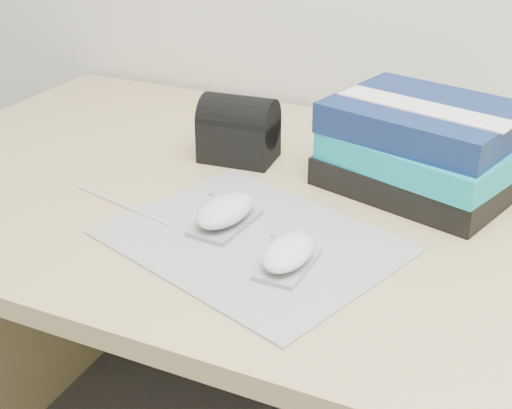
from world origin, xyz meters
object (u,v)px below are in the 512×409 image
at_px(desk, 365,318).
at_px(mouse_rear, 225,212).
at_px(pouch, 239,129).
at_px(mouse_front, 288,254).
at_px(book_stack, 424,147).

relative_size(desk, mouse_rear, 13.66).
bearing_deg(desk, pouch, 172.43).
bearing_deg(pouch, mouse_front, -53.84).
bearing_deg(pouch, desk, -7.57).
distance_m(desk, mouse_rear, 0.36).
height_order(desk, mouse_front, mouse_front).
bearing_deg(desk, mouse_front, -98.58).
distance_m(desk, mouse_front, 0.37).
xyz_separation_m(mouse_rear, book_stack, (0.22, 0.25, 0.04)).
distance_m(mouse_rear, book_stack, 0.33).
relative_size(mouse_rear, pouch, 0.90).
distance_m(desk, book_stack, 0.31).
height_order(mouse_rear, mouse_front, mouse_rear).
height_order(mouse_front, pouch, pouch).
xyz_separation_m(desk, pouch, (-0.25, 0.03, 0.29)).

